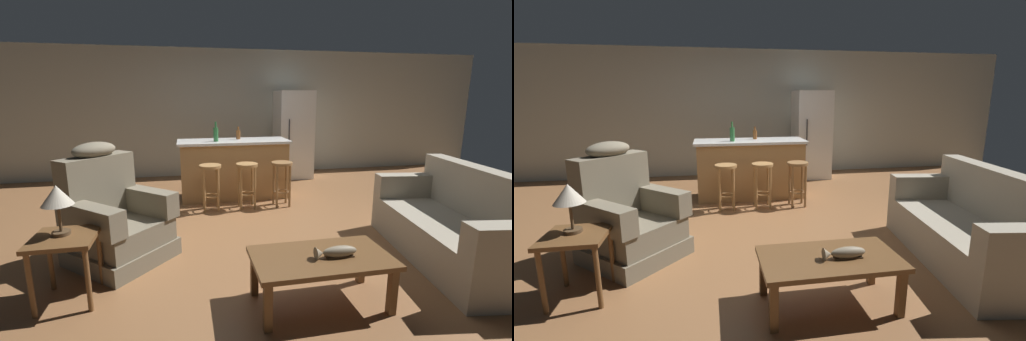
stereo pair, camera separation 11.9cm
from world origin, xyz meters
The scene contains 15 objects.
ground_plane centered at (0.00, 0.00, 0.00)m, with size 12.00×12.00×0.00m.
back_wall centered at (0.00, 3.12, 1.30)m, with size 12.00×0.05×2.60m.
coffee_table centered at (0.24, -1.81, 0.36)m, with size 1.10×0.60×0.42m.
fish_figurine centered at (0.34, -1.86, 0.46)m, with size 0.34×0.10×0.10m.
couch centered at (1.90, -1.34, 0.34)m, with size 1.11×2.00×0.94m.
recliner_near_lamp centered at (-1.51, -0.62, 0.42)m, with size 1.19×1.19×1.20m.
end_table centered at (-1.75, -1.34, 0.46)m, with size 0.48×0.48×0.56m.
table_lamp centered at (-1.78, -1.30, 0.87)m, with size 0.24×0.24×0.41m.
kitchen_island centered at (0.00, 1.35, 0.48)m, with size 1.80×0.70×0.95m.
bar_stool_left centered at (-0.43, 0.72, 0.47)m, with size 0.32×0.32×0.68m.
bar_stool_middle centered at (0.10, 0.72, 0.47)m, with size 0.32×0.32×0.68m.
bar_stool_right centered at (0.64, 0.72, 0.47)m, with size 0.32×0.32×0.68m.
refrigerator centered at (1.40, 2.55, 0.88)m, with size 0.70×0.69×1.76m.
bottle_tall_green centered at (-0.29, 1.25, 1.07)m, with size 0.08×0.08×0.31m.
bottle_short_amber centered at (0.10, 1.47, 1.03)m, with size 0.07×0.07×0.21m.
Camera 2 is at (-0.65, -4.17, 1.65)m, focal length 24.00 mm.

